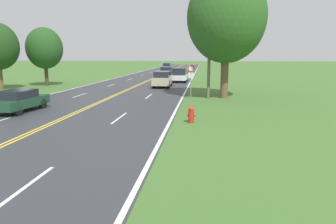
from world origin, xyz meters
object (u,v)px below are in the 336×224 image
traffic_sign (191,73)px  car_dark_green_sedan_nearest (18,100)px  car_champagne_suv_approaching (163,79)px  tree_left_verge (226,17)px  fire_hydrant (191,115)px  car_red_van_mid_far (167,72)px  tree_behind_sign (44,48)px  car_white_suv_mid_near (180,75)px  car_dark_blue_van_receding (167,66)px

traffic_sign → car_dark_green_sedan_nearest: traffic_sign is taller
car_dark_green_sedan_nearest → car_champagne_suv_approaching: size_ratio=0.87×
tree_left_verge → car_dark_green_sedan_nearest: size_ratio=2.44×
fire_hydrant → traffic_sign: (-0.40, 8.84, 1.62)m
fire_hydrant → car_red_van_mid_far: size_ratio=0.17×
tree_left_verge → car_dark_green_sedan_nearest: 16.03m
tree_behind_sign → car_champagne_suv_approaching: tree_behind_sign is taller
car_white_suv_mid_near → car_red_van_mid_far: (-2.47, 7.06, -0.06)m
traffic_sign → car_red_van_mid_far: 22.90m
traffic_sign → tree_left_verge: bearing=14.2°
tree_left_verge → traffic_sign: bearing=-165.8°
tree_left_verge → car_champagne_suv_approaching: (-6.13, 8.08, -5.40)m
car_dark_green_sedan_nearest → car_champagne_suv_approaching: bearing=-20.8°
fire_hydrant → car_dark_blue_van_receding: car_dark_blue_van_receding is taller
car_dark_green_sedan_nearest → car_champagne_suv_approaching: (6.80, 15.73, 0.21)m
car_dark_green_sedan_nearest → car_red_van_mid_far: car_red_van_mid_far is taller
car_champagne_suv_approaching → car_red_van_mid_far: bearing=-176.4°
fire_hydrant → tree_behind_sign: (-17.33, 17.56, 3.79)m
traffic_sign → fire_hydrant: bearing=-87.4°
tree_behind_sign → car_white_suv_mid_near: tree_behind_sign is taller
tree_left_verge → tree_behind_sign: (-19.59, 8.05, -2.10)m
traffic_sign → car_red_van_mid_far: size_ratio=0.56×
car_dark_blue_van_receding → tree_left_verge: bearing=-169.2°
fire_hydrant → car_champagne_suv_approaching: car_champagne_suv_approaching is taller
tree_left_verge → car_champagne_suv_approaching: tree_left_verge is taller
traffic_sign → tree_left_verge: size_ratio=0.27×
car_red_van_mid_far → traffic_sign: bearing=12.0°
traffic_sign → car_champagne_suv_approaching: traffic_sign is taller
tree_left_verge → car_white_suv_mid_near: tree_left_verge is taller
tree_behind_sign → car_dark_green_sedan_nearest: 17.41m
tree_behind_sign → car_dark_green_sedan_nearest: (6.66, -15.69, -3.51)m
fire_hydrant → tree_left_verge: tree_left_verge is taller
car_champagne_suv_approaching → car_dark_blue_van_receding: car_champagne_suv_approaching is taller
tree_left_verge → car_white_suv_mid_near: bearing=108.0°
traffic_sign → car_dark_green_sedan_nearest: bearing=-145.8°
tree_left_verge → car_champagne_suv_approaching: 11.49m
tree_left_verge → car_white_suv_mid_near: (-4.77, 14.67, -5.36)m
car_champagne_suv_approaching → car_dark_blue_van_receding: 44.48m
tree_left_verge → car_dark_green_sedan_nearest: tree_left_verge is taller
car_white_suv_mid_near → car_dark_blue_van_receding: size_ratio=0.90×
traffic_sign → car_white_suv_mid_near: bearing=97.8°
tree_behind_sign → car_champagne_suv_approaching: size_ratio=1.41×
car_champagne_suv_approaching → car_red_van_mid_far: 13.69m
traffic_sign → car_red_van_mid_far: (-4.58, 22.40, -1.14)m
car_white_suv_mid_near → car_dark_blue_van_receding: car_white_suv_mid_near is taller
tree_behind_sign → car_champagne_suv_approaching: 13.86m
tree_behind_sign → car_dark_blue_van_receding: bearing=79.1°
fire_hydrant → car_champagne_suv_approaching: size_ratio=0.18×
tree_behind_sign → car_red_van_mid_far: 18.73m
fire_hydrant → car_white_suv_mid_near: car_white_suv_mid_near is taller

